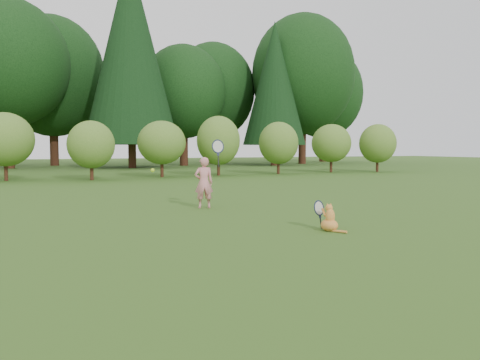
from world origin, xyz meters
name	(u,v)px	position (x,y,z in m)	size (l,w,h in m)	color
ground	(247,224)	(0.00, 0.00, 0.00)	(100.00, 100.00, 0.00)	#2D4B15
shrub_row	(128,145)	(0.00, 13.00, 1.40)	(28.00, 3.00, 2.80)	#447123
woodland_backdrop	(100,47)	(0.00, 23.00, 7.50)	(48.00, 10.00, 15.00)	black
child	(204,181)	(-0.03, 2.27, 0.58)	(0.64, 0.41, 1.66)	pink
cat	(329,217)	(0.93, -1.13, 0.23)	(0.29, 0.57, 0.60)	#C06024
tennis_ball	(153,170)	(-1.44, 0.90, 0.91)	(0.07, 0.07, 0.07)	#ABD018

